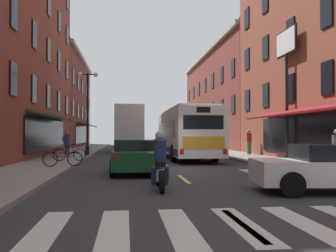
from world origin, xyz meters
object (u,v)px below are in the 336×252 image
Objects in this scene: box_truck at (129,129)px; sedan_far at (130,141)px; sedan_near at (135,156)px; motorcycle_rider at (160,165)px; pedestrian_near at (67,143)px; street_lamp_twin at (87,109)px; billboard_sign at (287,62)px; pedestrian_rear at (213,141)px; pedestrian_mid at (249,141)px; transit_bus at (186,133)px; bicycle_near at (70,154)px; bicycle_mid at (63,158)px; sedan_mid at (335,167)px.

sedan_far is at bearing 88.96° from box_truck.
motorcycle_rider is at bearing -82.84° from sedan_near.
pedestrian_near is 2.70m from street_lamp_twin.
billboard_sign is at bearing 29.43° from sedan_near.
box_truck is 4.28× the size of pedestrian_near.
pedestrian_rear is (7.26, -1.45, -1.09)m from box_truck.
pedestrian_near is at bearing 108.30° from motorcycle_rider.
pedestrian_mid is (8.38, 10.47, 0.37)m from sedan_near.
transit_bus is 7.75m from bicycle_near.
bicycle_mid is at bearing 151.24° from sedan_near.
sedan_near is at bearing -112.00° from transit_bus.
pedestrian_mid is (-0.30, 5.57, -4.59)m from billboard_sign.
billboard_sign is 13.26m from street_lamp_twin.
sedan_near is 4.66m from motorcycle_rider.
box_truck is 11.23m from pedestrian_mid.
box_truck is at bearing 75.48° from bicycle_near.
billboard_sign is 4.64× the size of pedestrian_rear.
pedestrian_rear reaches higher than motorcycle_rider.
pedestrian_near is (-0.89, 4.80, 0.51)m from bicycle_near.
billboard_sign is 1.61× the size of sedan_far.
billboard_sign is 7.22m from pedestrian_mid.
motorcycle_rider is 15.41m from pedestrian_near.
billboard_sign is 1.68× the size of sedan_mid.
billboard_sign reaches higher than transit_bus.
sedan_near is 3.59m from bicycle_mid.
bicycle_mid is (-8.40, 7.35, -0.17)m from sedan_mid.
motorcycle_rider is 16.99m from pedestrian_mid.
pedestrian_near is at bearing -102.55° from sedan_far.
sedan_far is at bearing 98.34° from sedan_mid.
transit_bus is 9.36m from sedan_near.
box_truck reaches higher than pedestrian_near.
motorcycle_rider is 1.21× the size of bicycle_near.
bicycle_mid is at bearing -133.84° from transit_bus.
pedestrian_mid is at bearing -1.23° from street_lamp_twin.
billboard_sign is at bearing -35.68° from transit_bus.
pedestrian_mid is at bearing 20.57° from transit_bus.
box_truck is (-3.61, 9.11, 0.38)m from transit_bus.
motorcycle_rider is at bearing -68.13° from bicycle_near.
sedan_far is at bearing 80.68° from street_lamp_twin.
pedestrian_near reaches higher than pedestrian_rear.
sedan_far is 0.81× the size of street_lamp_twin.
street_lamp_twin is (-3.58, 15.34, 2.58)m from motorcycle_rider.
sedan_far is (-8.59, 24.67, -4.94)m from billboard_sign.
transit_bus is 7.00m from street_lamp_twin.
bicycle_near is (-12.05, 0.30, -5.15)m from billboard_sign.
sedan_far reaches higher than sedan_mid.
street_lamp_twin is (1.26, 0.71, 2.28)m from pedestrian_near.
sedan_near is at bearing -57.12° from bicycle_near.
pedestrian_rear is at bearing 54.76° from bicycle_mid.
billboard_sign reaches higher than sedan_far.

